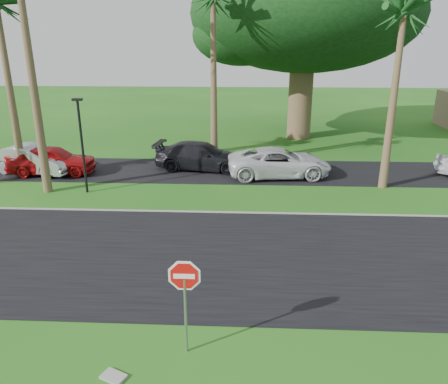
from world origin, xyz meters
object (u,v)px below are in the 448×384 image
object	(u,v)px
stop_sign_near	(185,288)
car_minivan	(279,163)
car_red	(52,160)
car_dark	(201,156)
car_silver	(34,160)

from	to	relation	value
stop_sign_near	car_minivan	distance (m)	15.03
car_red	car_minivan	bearing A→B (deg)	-93.34
stop_sign_near	car_minivan	size ratio (longest dim) A/B	0.46
stop_sign_near	car_dark	bearing A→B (deg)	94.26
car_dark	car_minivan	size ratio (longest dim) A/B	0.96
stop_sign_near	car_dark	size ratio (longest dim) A/B	0.48
car_silver	car_minivan	distance (m)	13.85
stop_sign_near	car_dark	xyz separation A→B (m)	(-1.18, 15.85, -0.99)
stop_sign_near	car_dark	world-z (taller)	stop_sign_near
car_dark	car_minivan	bearing A→B (deg)	-98.40
car_silver	car_minivan	xyz separation A→B (m)	(13.85, 0.07, -0.01)
car_red	car_dark	bearing A→B (deg)	-84.66
car_silver	car_red	world-z (taller)	car_red
stop_sign_near	car_red	bearing A→B (deg)	123.27
stop_sign_near	car_red	world-z (taller)	stop_sign_near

